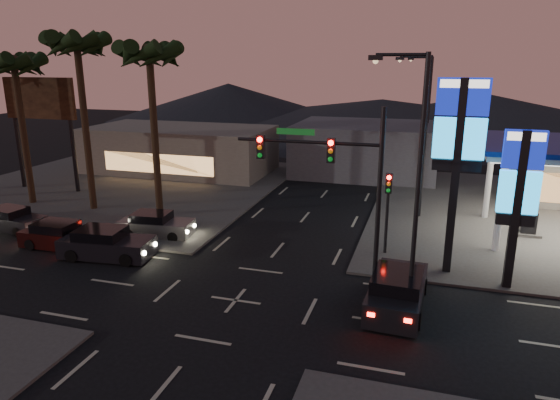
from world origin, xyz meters
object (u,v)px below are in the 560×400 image
(pylon_sign_short, at_px, (519,186))
(traffic_signal_mast, at_px, (337,175))
(car_lane_b_mid, at_px, (12,220))
(suv_station, at_px, (397,291))
(pylon_sign_tall, at_px, (459,139))
(car_lane_b_front, at_px, (156,225))
(car_lane_a_front, at_px, (106,244))
(car_lane_a_mid, at_px, (60,236))

(pylon_sign_short, bearing_deg, traffic_signal_mast, -160.87)
(car_lane_b_mid, distance_m, suv_station, 22.75)
(pylon_sign_tall, xyz_separation_m, suv_station, (-2.00, -4.20, -5.64))
(pylon_sign_tall, xyz_separation_m, traffic_signal_mast, (-4.74, -3.51, -1.17))
(pylon_sign_tall, xyz_separation_m, car_lane_b_front, (-15.82, 0.63, -5.76))
(car_lane_b_mid, height_order, suv_station, suv_station)
(car_lane_a_front, bearing_deg, traffic_signal_mast, -2.64)
(traffic_signal_mast, xyz_separation_m, car_lane_a_front, (-11.81, 0.54, -4.51))
(car_lane_b_front, distance_m, car_lane_b_mid, 8.83)
(pylon_sign_tall, height_order, car_lane_a_mid, pylon_sign_tall)
(suv_station, bearing_deg, car_lane_b_mid, 171.66)
(pylon_sign_short, height_order, car_lane_a_mid, pylon_sign_short)
(traffic_signal_mast, height_order, car_lane_b_front, traffic_signal_mast)
(pylon_sign_tall, xyz_separation_m, car_lane_b_mid, (-24.51, -0.90, -5.77))
(suv_station, bearing_deg, pylon_sign_tall, 64.51)
(traffic_signal_mast, xyz_separation_m, car_lane_b_front, (-11.08, 4.14, -4.59))
(traffic_signal_mast, distance_m, car_lane_a_mid, 15.77)
(pylon_sign_short, relative_size, suv_station, 1.41)
(traffic_signal_mast, bearing_deg, car_lane_a_front, 177.36)
(suv_station, bearing_deg, pylon_sign_short, 35.43)
(car_lane_a_mid, bearing_deg, pylon_sign_short, 3.69)
(car_lane_b_front, bearing_deg, pylon_sign_tall, -2.27)
(car_lane_a_front, bearing_deg, suv_station, -4.86)
(pylon_sign_short, bearing_deg, pylon_sign_tall, 158.20)
(car_lane_a_front, height_order, car_lane_b_front, car_lane_a_front)
(suv_station, bearing_deg, car_lane_a_mid, 174.33)
(car_lane_a_mid, height_order, car_lane_b_mid, car_lane_a_mid)
(car_lane_a_front, bearing_deg, pylon_sign_short, 5.90)
(pylon_sign_tall, bearing_deg, suv_station, -115.49)
(pylon_sign_tall, bearing_deg, traffic_signal_mast, -143.48)
(pylon_sign_tall, distance_m, car_lane_b_front, 16.85)
(car_lane_a_mid, height_order, car_lane_b_front, car_lane_a_mid)
(pylon_sign_short, distance_m, car_lane_a_front, 19.56)
(traffic_signal_mast, bearing_deg, car_lane_b_mid, 172.49)
(pylon_sign_tall, relative_size, suv_station, 1.82)
(pylon_sign_short, xyz_separation_m, car_lane_b_front, (-18.32, 1.63, -4.02))
(car_lane_a_front, xyz_separation_m, suv_station, (14.55, -1.24, 0.04))
(traffic_signal_mast, relative_size, car_lane_b_front, 1.84)
(car_lane_b_mid, bearing_deg, traffic_signal_mast, -7.51)
(pylon_sign_short, bearing_deg, suv_station, -144.57)
(pylon_sign_tall, distance_m, suv_station, 7.32)
(traffic_signal_mast, bearing_deg, car_lane_b_front, 159.51)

